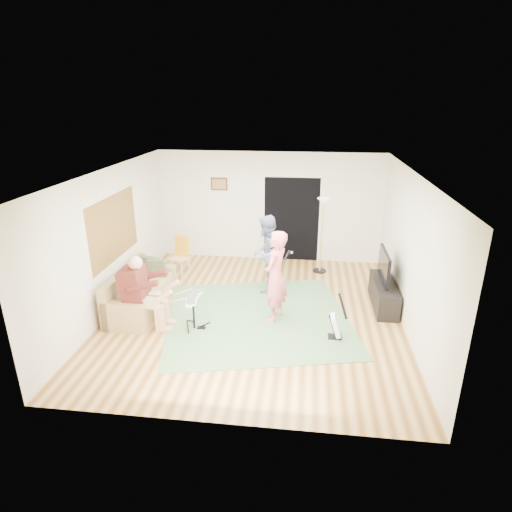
% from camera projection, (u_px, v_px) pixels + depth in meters
% --- Properties ---
extents(floor, '(6.00, 6.00, 0.00)m').
position_uv_depth(floor, '(254.00, 313.00, 8.24)').
color(floor, brown).
rests_on(floor, ground).
extents(walls, '(5.50, 6.00, 2.70)m').
position_uv_depth(walls, '(254.00, 247.00, 7.77)').
color(walls, beige).
rests_on(walls, floor).
extents(ceiling, '(6.00, 6.00, 0.00)m').
position_uv_depth(ceiling, '(254.00, 173.00, 7.30)').
color(ceiling, white).
rests_on(ceiling, walls).
extents(window_blinds, '(0.00, 2.05, 2.05)m').
position_uv_depth(window_blinds, '(114.00, 228.00, 8.20)').
color(window_blinds, olive).
rests_on(window_blinds, walls).
extents(doorway, '(2.10, 0.00, 2.10)m').
position_uv_depth(doorway, '(291.00, 220.00, 10.59)').
color(doorway, black).
rests_on(doorway, walls).
extents(picture_frame, '(0.42, 0.03, 0.32)m').
position_uv_depth(picture_frame, '(219.00, 184.00, 10.50)').
color(picture_frame, '#3F2314').
rests_on(picture_frame, walls).
extents(area_rug, '(3.97, 3.87, 0.02)m').
position_uv_depth(area_rug, '(257.00, 317.00, 8.06)').
color(area_rug, '#4D7547').
rests_on(area_rug, floor).
extents(sofa, '(0.81, 1.96, 0.79)m').
position_uv_depth(sofa, '(138.00, 296.00, 8.36)').
color(sofa, '#A08150').
rests_on(sofa, floor).
extents(drummer, '(0.87, 0.49, 1.34)m').
position_uv_depth(drummer, '(145.00, 300.00, 7.62)').
color(drummer, '#561F18').
rests_on(drummer, sofa).
extents(drum_kit, '(0.35, 0.63, 0.65)m').
position_uv_depth(drum_kit, '(194.00, 314.00, 7.60)').
color(drum_kit, black).
rests_on(drum_kit, floor).
extents(singer, '(0.59, 0.72, 1.72)m').
position_uv_depth(singer, '(275.00, 276.00, 7.74)').
color(singer, '#DB5F65').
rests_on(singer, floor).
extents(microphone, '(0.06, 0.06, 0.24)m').
position_uv_depth(microphone, '(287.00, 255.00, 7.57)').
color(microphone, black).
rests_on(microphone, singer).
extents(guitarist, '(0.77, 0.91, 1.65)m').
position_uv_depth(guitarist, '(266.00, 254.00, 8.94)').
color(guitarist, slate).
rests_on(guitarist, floor).
extents(guitar_held, '(0.29, 0.61, 0.26)m').
position_uv_depth(guitar_held, '(276.00, 241.00, 8.81)').
color(guitar_held, white).
rests_on(guitar_held, guitarist).
extents(guitar_spare, '(0.31, 0.28, 0.86)m').
position_uv_depth(guitar_spare, '(336.00, 325.00, 7.31)').
color(guitar_spare, black).
rests_on(guitar_spare, floor).
extents(torchiere_lamp, '(0.32, 0.32, 1.77)m').
position_uv_depth(torchiere_lamp, '(322.00, 222.00, 9.78)').
color(torchiere_lamp, black).
rests_on(torchiere_lamp, floor).
extents(dining_chair, '(0.46, 0.48, 0.88)m').
position_uv_depth(dining_chair, '(180.00, 261.00, 9.95)').
color(dining_chair, tan).
rests_on(dining_chair, floor).
extents(tv_cabinet, '(0.40, 1.40, 0.50)m').
position_uv_depth(tv_cabinet, '(384.00, 294.00, 8.45)').
color(tv_cabinet, black).
rests_on(tv_cabinet, floor).
extents(television, '(0.06, 1.02, 0.59)m').
position_uv_depth(television, '(384.00, 266.00, 8.25)').
color(television, black).
rests_on(television, tv_cabinet).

